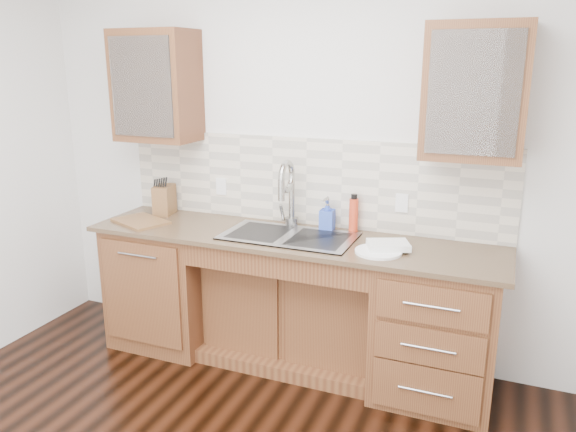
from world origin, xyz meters
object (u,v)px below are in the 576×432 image
at_px(soap_bottle, 327,215).
at_px(plate, 378,252).
at_px(cutting_board, 141,221).
at_px(water_bottle, 354,215).
at_px(knife_block, 164,200).

distance_m(soap_bottle, plate, 0.55).
bearing_deg(plate, cutting_board, 179.58).
xyz_separation_m(water_bottle, knife_block, (-1.40, -0.08, -0.01)).
relative_size(water_bottle, knife_block, 1.05).
height_order(soap_bottle, knife_block, knife_block).
height_order(soap_bottle, water_bottle, water_bottle).
bearing_deg(soap_bottle, cutting_board, -168.83).
height_order(water_bottle, cutting_board, water_bottle).
bearing_deg(knife_block, water_bottle, -9.31).
height_order(water_bottle, plate, water_bottle).
relative_size(plate, cutting_board, 0.74).
bearing_deg(knife_block, soap_bottle, -9.86).
distance_m(soap_bottle, water_bottle, 0.17).
distance_m(water_bottle, cutting_board, 1.47).
bearing_deg(cutting_board, soap_bottle, 14.28).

